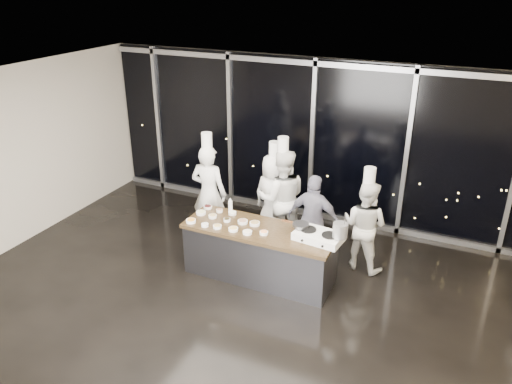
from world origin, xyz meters
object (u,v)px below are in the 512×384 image
at_px(stock_pot, 340,230).
at_px(chef_center, 282,198).
at_px(demo_counter, 260,253).
at_px(frying_pan, 300,225).
at_px(chef_left, 274,197).
at_px(stove, 319,236).
at_px(chef_far_left, 209,193).
at_px(guest, 314,219).
at_px(chef_right, 365,225).

bearing_deg(stock_pot, chef_center, 140.05).
xyz_separation_m(demo_counter, frying_pan, (0.64, 0.10, 0.61)).
relative_size(demo_counter, chef_left, 1.29).
distance_m(demo_counter, stock_pot, 1.47).
distance_m(stove, chef_center, 1.55).
relative_size(stock_pot, chef_far_left, 0.11).
bearing_deg(stove, chef_far_left, 168.80).
bearing_deg(chef_left, chef_center, 158.66).
bearing_deg(guest, chef_left, -21.85).
xyz_separation_m(stove, frying_pan, (-0.32, 0.06, 0.10)).
relative_size(guest, chef_right, 0.87).
distance_m(stock_pot, chef_far_left, 2.79).
xyz_separation_m(stove, chef_left, (-1.27, 1.26, -0.11)).
relative_size(stock_pot, chef_center, 0.11).
distance_m(stove, guest, 0.93).
xyz_separation_m(chef_left, guest, (0.92, -0.42, -0.06)).
relative_size(stock_pot, chef_right, 0.12).
bearing_deg(frying_pan, chef_far_left, 167.54).
bearing_deg(frying_pan, chef_center, 130.97).
bearing_deg(stove, chef_right, 69.85).
xyz_separation_m(stove, stock_pot, (0.33, -0.02, 0.19)).
bearing_deg(chef_center, demo_counter, 69.80).
bearing_deg(stove, chef_center, 139.76).
relative_size(chef_far_left, chef_left, 1.09).
bearing_deg(chef_center, frying_pan, 99.56).
height_order(demo_counter, chef_left, chef_left).
xyz_separation_m(frying_pan, guest, (-0.03, 0.78, -0.27)).
distance_m(stock_pot, chef_left, 2.08).
height_order(chef_left, guest, chef_left).
bearing_deg(chef_right, stove, 76.38).
bearing_deg(chef_far_left, demo_counter, 146.24).
bearing_deg(chef_right, stock_pot, 94.04).
relative_size(chef_far_left, guest, 1.32).
height_order(frying_pan, chef_center, chef_center).
height_order(stock_pot, guest, guest).
bearing_deg(guest, chef_center, -19.94).
relative_size(stove, frying_pan, 1.68).
height_order(demo_counter, chef_center, chef_center).
xyz_separation_m(stock_pot, chef_center, (-1.39, 1.16, -0.23)).
bearing_deg(chef_left, guest, 164.53).
bearing_deg(stock_pot, chef_far_left, 163.60).
bearing_deg(stove, chef_left, 142.02).
bearing_deg(chef_right, chef_center, 7.02).
bearing_deg(demo_counter, chef_left, 103.18).
distance_m(frying_pan, chef_center, 1.31).
distance_m(demo_counter, chef_right, 1.80).
bearing_deg(stock_pot, chef_right, 80.70).
xyz_separation_m(chef_far_left, guest, (1.99, 0.08, -0.15)).
distance_m(chef_far_left, guest, 2.00).
bearing_deg(stock_pot, demo_counter, -179.36).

